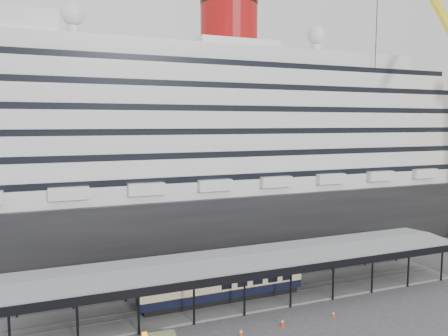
{
  "coord_description": "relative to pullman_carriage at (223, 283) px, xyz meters",
  "views": [
    {
      "loc": [
        -21.92,
        -40.88,
        21.02
      ],
      "look_at": [
        -2.48,
        8.0,
        15.55
      ],
      "focal_mm": 35.0,
      "sensor_mm": 36.0,
      "label": 1
    }
  ],
  "objects": [
    {
      "name": "traffic_cone_mid",
      "position": [
        3.6,
        -7.86,
        -1.98
      ],
      "size": [
        0.52,
        0.52,
        0.83
      ],
      "rotation": [
        0.0,
        0.0,
        -0.28
      ],
      "color": "#D23E0B",
      "rests_on": "ground"
    },
    {
      "name": "traffic_cone_left",
      "position": [
        -1.31,
        -8.32,
        -1.97
      ],
      "size": [
        0.57,
        0.57,
        0.84
      ],
      "rotation": [
        0.0,
        0.0,
        -0.43
      ],
      "color": "#ED4F0D",
      "rests_on": "ground"
    },
    {
      "name": "ground",
      "position": [
        3.86,
        -5.0,
        -2.39
      ],
      "size": [
        200.0,
        200.0,
        0.0
      ],
      "primitive_type": "plane",
      "color": "#3C3C3F",
      "rests_on": "ground"
    },
    {
      "name": "pullman_carriage",
      "position": [
        0.0,
        0.0,
        0.0
      ],
      "size": [
        19.88,
        2.8,
        19.49
      ],
      "rotation": [
        0.0,
        0.0,
        0.01
      ],
      "color": "black",
      "rests_on": "ground"
    },
    {
      "name": "traffic_cone_right",
      "position": [
        9.8,
        -8.03,
        -2.05
      ],
      "size": [
        0.36,
        0.36,
        0.68
      ],
      "rotation": [
        0.0,
        0.0,
        -0.01
      ],
      "color": "#EC390D",
      "rests_on": "ground"
    },
    {
      "name": "cruise_ship",
      "position": [
        3.91,
        27.0,
        15.96
      ],
      "size": [
        130.0,
        30.0,
        43.9
      ],
      "color": "black",
      "rests_on": "ground"
    },
    {
      "name": "platform_canopy",
      "position": [
        3.86,
        -0.0,
        -0.03
      ],
      "size": [
        56.0,
        9.18,
        5.3
      ],
      "color": "slate",
      "rests_on": "ground"
    }
  ]
}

